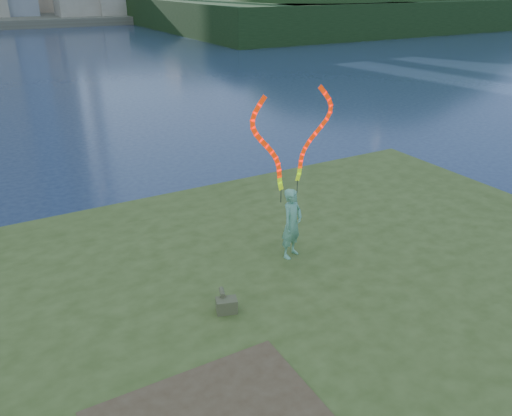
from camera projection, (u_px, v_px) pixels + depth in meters
ground at (251, 316)px, 10.50m from camera, size 320.00×320.00×0.00m
grassy_knoll at (316, 371)px, 8.54m from camera, size 20.00×18.00×0.80m
wooded_hill at (389, 21)px, 84.48m from camera, size 78.00×50.00×63.00m
woman_with_ribbons at (292, 197)px, 10.66m from camera, size 1.87×0.87×3.99m
canvas_bag at (226, 304)px, 9.27m from camera, size 0.45×0.50×0.37m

